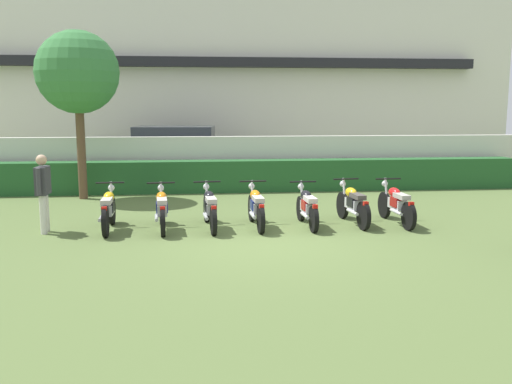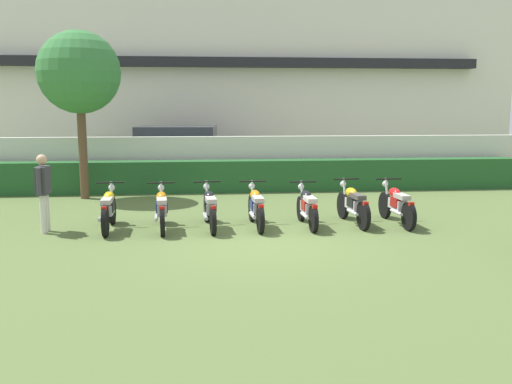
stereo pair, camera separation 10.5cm
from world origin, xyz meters
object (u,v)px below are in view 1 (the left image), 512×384
object	(u,v)px
motorcycle_in_row_2	(210,208)
parked_car	(179,154)
motorcycle_in_row_1	(162,209)
motorcycle_in_row_3	(256,207)
tree_near_inspector	(78,73)
motorcycle_in_row_5	(353,204)
inspector_person	(43,187)
motorcycle_in_row_6	(396,204)
motorcycle_in_row_4	(307,207)
motorcycle_in_row_0	(108,209)

from	to	relation	value
motorcycle_in_row_2	parked_car	bearing A→B (deg)	1.39
motorcycle_in_row_1	motorcycle_in_row_3	bearing A→B (deg)	-92.61
tree_near_inspector	motorcycle_in_row_5	distance (m)	8.38
parked_car	inspector_person	size ratio (longest dim) A/B	2.88
motorcycle_in_row_6	inspector_person	size ratio (longest dim) A/B	1.21
motorcycle_in_row_1	motorcycle_in_row_2	bearing A→B (deg)	-90.83
parked_car	motorcycle_in_row_6	size ratio (longest dim) A/B	2.38
motorcycle_in_row_3	motorcycle_in_row_6	world-z (taller)	motorcycle_in_row_6
tree_near_inspector	motorcycle_in_row_5	world-z (taller)	tree_near_inspector
motorcycle_in_row_1	motorcycle_in_row_2	world-z (taller)	motorcycle_in_row_1
tree_near_inspector	motorcycle_in_row_4	size ratio (longest dim) A/B	2.61
motorcycle_in_row_3	motorcycle_in_row_6	size ratio (longest dim) A/B	0.95
motorcycle_in_row_4	motorcycle_in_row_6	distance (m)	2.02
motorcycle_in_row_2	motorcycle_in_row_3	distance (m)	1.00
motorcycle_in_row_4	tree_near_inspector	bearing A→B (deg)	50.43
parked_car	motorcycle_in_row_3	xyz separation A→B (m)	(1.87, -7.95, -0.49)
tree_near_inspector	motorcycle_in_row_0	size ratio (longest dim) A/B	2.49
motorcycle_in_row_3	motorcycle_in_row_1	bearing A→B (deg)	89.26
motorcycle_in_row_4	motorcycle_in_row_5	xyz separation A→B (m)	(1.06, 0.15, 0.01)
motorcycle_in_row_1	motorcycle_in_row_3	world-z (taller)	motorcycle_in_row_1
motorcycle_in_row_5	motorcycle_in_row_4	bearing A→B (deg)	92.58
motorcycle_in_row_2	motorcycle_in_row_3	bearing A→B (deg)	-94.58
motorcycle_in_row_3	inspector_person	world-z (taller)	inspector_person
tree_near_inspector	motorcycle_in_row_3	xyz separation A→B (m)	(4.47, -4.22, -3.04)
motorcycle_in_row_1	motorcycle_in_row_6	world-z (taller)	motorcycle_in_row_1
parked_car	motorcycle_in_row_4	bearing A→B (deg)	-63.58
tree_near_inspector	motorcycle_in_row_4	xyz separation A→B (m)	(5.58, -4.27, -3.05)
parked_car	motorcycle_in_row_1	size ratio (longest dim) A/B	2.55
motorcycle_in_row_0	motorcycle_in_row_6	size ratio (longest dim) A/B	0.95
motorcycle_in_row_2	inspector_person	xyz separation A→B (m)	(-3.40, -0.08, 0.51)
motorcycle_in_row_5	inspector_person	xyz separation A→B (m)	(-6.56, -0.19, 0.50)
motorcycle_in_row_4	motorcycle_in_row_5	world-z (taller)	motorcycle_in_row_5
motorcycle_in_row_2	motorcycle_in_row_6	bearing A→B (deg)	-94.69
motorcycle_in_row_5	motorcycle_in_row_6	xyz separation A→B (m)	(0.96, -0.09, -0.00)
motorcycle_in_row_5	inspector_person	distance (m)	6.58
tree_near_inspector	motorcycle_in_row_0	world-z (taller)	tree_near_inspector
motorcycle_in_row_2	motorcycle_in_row_4	xyz separation A→B (m)	(2.11, -0.04, -0.01)
motorcycle_in_row_0	motorcycle_in_row_6	world-z (taller)	motorcycle_in_row_0
motorcycle_in_row_0	motorcycle_in_row_3	size ratio (longest dim) A/B	1.00
motorcycle_in_row_2	motorcycle_in_row_6	world-z (taller)	motorcycle_in_row_6
motorcycle_in_row_6	inspector_person	bearing A→B (deg)	87.87
motorcycle_in_row_3	parked_car	bearing A→B (deg)	10.39
motorcycle_in_row_3	tree_near_inspector	bearing A→B (deg)	43.74
motorcycle_in_row_2	inspector_person	world-z (taller)	inspector_person
motorcycle_in_row_1	inspector_person	size ratio (longest dim) A/B	1.13
motorcycle_in_row_1	motorcycle_in_row_4	world-z (taller)	motorcycle_in_row_1
parked_car	motorcycle_in_row_5	bearing A→B (deg)	-56.82
tree_near_inspector	motorcycle_in_row_1	distance (m)	5.81
parked_car	motorcycle_in_row_0	distance (m)	8.07
tree_near_inspector	motorcycle_in_row_2	size ratio (longest dim) A/B	2.40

